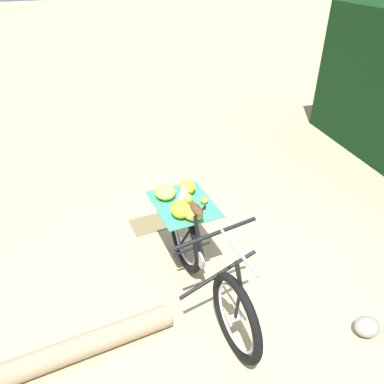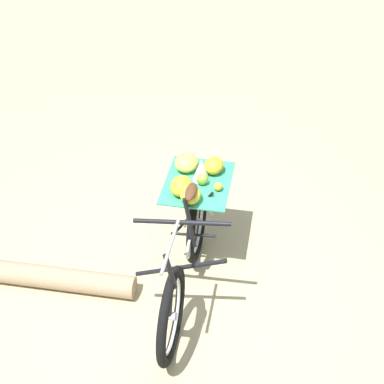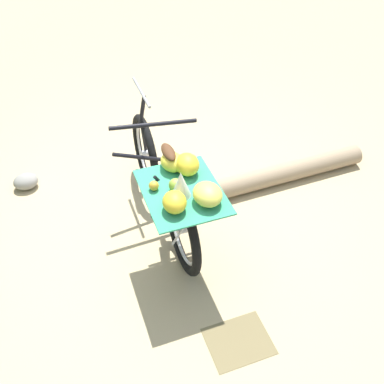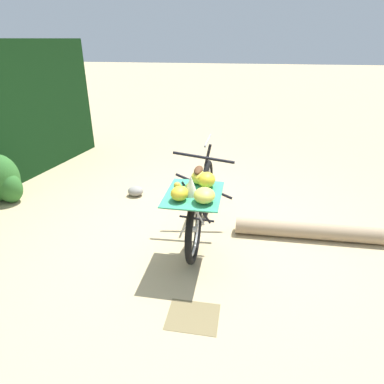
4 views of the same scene
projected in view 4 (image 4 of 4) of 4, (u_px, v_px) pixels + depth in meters
name	position (u px, v px, depth m)	size (l,w,h in m)	color
ground_plane	(188.00, 228.00, 4.11)	(60.00, 60.00, 0.00)	tan
bicycle	(200.00, 201.00, 3.67)	(0.71, 1.78, 1.03)	black
fallen_log	(309.00, 231.00, 3.87)	(0.19, 0.19, 1.71)	#9E8466
path_stone	(135.00, 191.00, 4.93)	(0.23, 0.19, 0.15)	gray
leaf_litter_patch	(193.00, 316.00, 2.80)	(0.44, 0.36, 0.01)	olive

